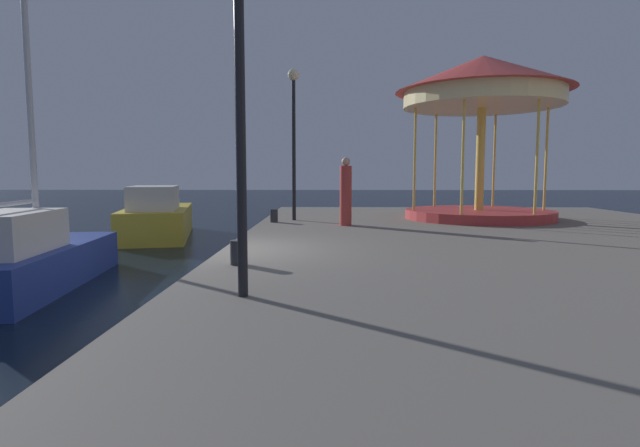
{
  "coord_description": "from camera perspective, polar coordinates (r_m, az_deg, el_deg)",
  "views": [
    {
      "loc": [
        2.09,
        -9.57,
        2.28
      ],
      "look_at": [
        1.88,
        3.08,
        1.0
      ],
      "focal_mm": 27.77,
      "sensor_mm": 36.0,
      "label": 1
    }
  ],
  "objects": [
    {
      "name": "ground_plane",
      "position": [
        10.06,
        -11.16,
        -7.45
      ],
      "size": [
        120.0,
        120.0,
        0.0
      ],
      "primitive_type": "plane",
      "color": "black"
    },
    {
      "name": "person_near_carousel",
      "position": [
        14.14,
        2.98,
        3.47
      ],
      "size": [
        0.34,
        0.34,
        1.94
      ],
      "color": "#B23833",
      "rests_on": "quay_dock"
    },
    {
      "name": "lamp_post_near_edge",
      "position": [
        6.1,
        -9.26,
        18.05
      ],
      "size": [
        0.36,
        0.36,
        4.04
      ],
      "color": "black",
      "rests_on": "quay_dock"
    },
    {
      "name": "sailboat_blue",
      "position": [
        11.31,
        -30.61,
        -3.51
      ],
      "size": [
        2.29,
        5.2,
        6.26
      ],
      "color": "navy",
      "rests_on": "ground"
    },
    {
      "name": "lamp_post_mid_promenade",
      "position": [
        15.88,
        -3.06,
        11.94
      ],
      "size": [
        0.36,
        0.36,
        4.72
      ],
      "color": "black",
      "rests_on": "quay_dock"
    },
    {
      "name": "motorboat_yellow",
      "position": [
        18.59,
        -18.21,
        0.63
      ],
      "size": [
        3.31,
        5.97,
        1.86
      ],
      "color": "gold",
      "rests_on": "ground"
    },
    {
      "name": "carousel",
      "position": [
        17.15,
        18.19,
        13.57
      ],
      "size": [
        5.54,
        5.54,
        5.22
      ],
      "color": "#B23333",
      "rests_on": "quay_dock"
    },
    {
      "name": "bollard_center",
      "position": [
        15.19,
        -5.33,
        0.91
      ],
      "size": [
        0.24,
        0.24,
        0.4
      ],
      "primitive_type": "cylinder",
      "color": "#2D2D33",
      "rests_on": "quay_dock"
    },
    {
      "name": "quay_dock",
      "position": [
        10.82,
        26.68,
        -4.86
      ],
      "size": [
        13.55,
        24.7,
        0.8
      ],
      "primitive_type": "cube",
      "color": "slate",
      "rests_on": "ground"
    },
    {
      "name": "bollard_north",
      "position": [
        8.18,
        -9.48,
        -3.31
      ],
      "size": [
        0.24,
        0.24,
        0.4
      ],
      "primitive_type": "cylinder",
      "color": "#2D2D33",
      "rests_on": "quay_dock"
    }
  ]
}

